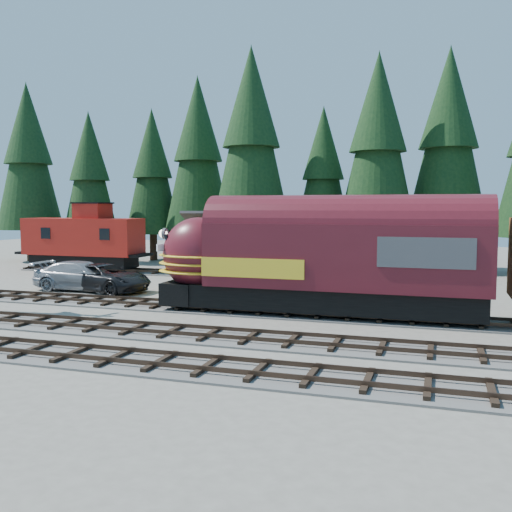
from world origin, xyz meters
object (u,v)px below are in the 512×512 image
(depot, at_px, (295,248))
(pickup_truck_b, at_px, (83,276))
(locomotive, at_px, (308,263))
(pickup_truck_a, at_px, (104,278))
(caboose, at_px, (83,240))

(depot, relative_size, pickup_truck_b, 1.94)
(locomotive, xyz_separation_m, pickup_truck_a, (-14.51, 3.99, -1.79))
(locomotive, height_order, pickup_truck_a, locomotive)
(depot, bearing_deg, pickup_truck_a, -168.38)
(depot, height_order, pickup_truck_b, depot)
(locomotive, relative_size, pickup_truck_a, 2.63)
(pickup_truck_a, bearing_deg, pickup_truck_b, 102.36)
(locomotive, bearing_deg, pickup_truck_b, 166.26)
(locomotive, distance_m, pickup_truck_a, 15.15)
(depot, xyz_separation_m, pickup_truck_b, (-13.83, -2.56, -2.00))
(caboose, height_order, pickup_truck_a, caboose)
(depot, bearing_deg, pickup_truck_b, -169.53)
(depot, xyz_separation_m, caboose, (-20.69, 7.50, -0.27))
(depot, distance_m, caboose, 22.01)
(caboose, bearing_deg, pickup_truck_a, -49.71)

